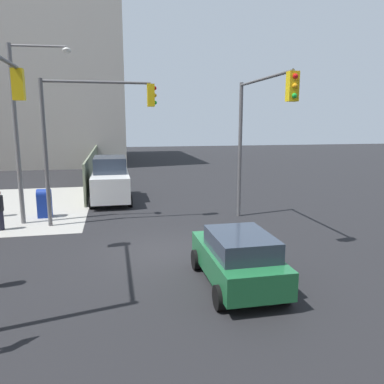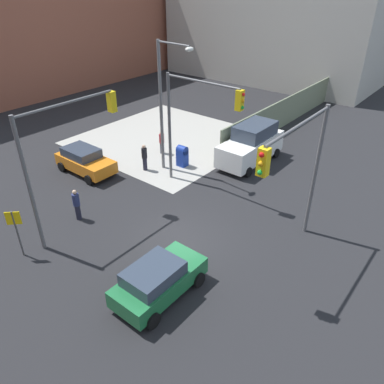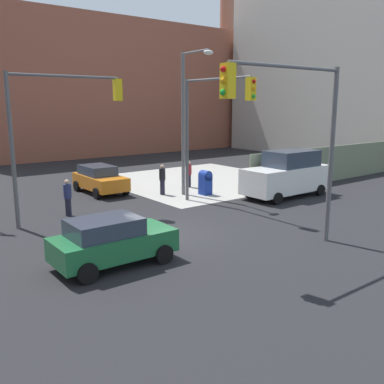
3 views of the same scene
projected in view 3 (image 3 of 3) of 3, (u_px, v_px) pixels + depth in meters
ground_plane at (165, 234)px, 17.43m from camera, size 120.00×120.00×0.00m
sidewalk_corner at (200, 180)px, 29.79m from camera, size 12.00×12.00×0.01m
construction_fence at (357, 160)px, 30.97m from camera, size 21.92×0.12×2.40m
building_warehouse_north at (99, 90)px, 50.55m from camera, size 32.00×18.00×13.69m
building_loft_east at (376, 67)px, 46.54m from camera, size 20.00×24.00×18.37m
smokestack at (226, 71)px, 56.77m from camera, size 1.80×1.80×18.91m
traffic_signal_nw_corner at (58, 118)px, 18.51m from camera, size 5.30×0.36×6.50m
traffic_signal_se_corner at (296, 121)px, 14.40m from camera, size 5.62×0.36×6.50m
traffic_signal_ne_corner at (210, 116)px, 21.20m from camera, size 0.36×5.05×6.50m
street_lamp_corner at (187, 113)px, 23.79m from camera, size 0.56×2.67×8.00m
mailbox_blue at (205, 182)px, 24.86m from camera, size 0.56×0.64×1.43m
coupe_green at (112, 241)px, 13.90m from camera, size 3.96×2.02×1.62m
coupe_orange at (100, 179)px, 25.36m from camera, size 2.02×4.11×1.62m
van_white_delivery at (287, 174)px, 24.28m from camera, size 5.40×2.32×2.62m
pedestrian_crossing at (68, 197)px, 20.10m from camera, size 0.36×0.36×1.75m
pedestrian_waiting at (189, 174)px, 27.06m from camera, size 0.36×0.36×1.67m
pedestrian_walking_north at (162, 179)px, 24.80m from camera, size 0.36×0.36×1.77m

